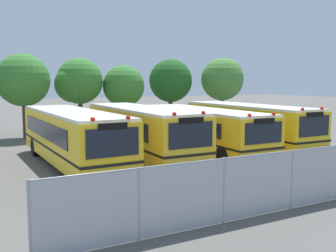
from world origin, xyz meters
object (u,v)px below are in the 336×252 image
at_px(school_bus_1, 141,130).
at_px(tree_5, 224,78).
at_px(school_bus_2, 202,128).
at_px(tree_3, 123,87).
at_px(tree_4, 171,82).
at_px(tree_1, 25,80).
at_px(tree_2, 78,82).
at_px(school_bus_3, 247,124).
at_px(school_bus_0, 72,135).

bearing_deg(school_bus_1, tree_5, -140.67).
xyz_separation_m(school_bus_2, tree_3, (-0.48, 10.74, 2.25)).
bearing_deg(tree_3, tree_5, -4.16).
bearing_deg(tree_5, school_bus_2, -131.40).
distance_m(school_bus_1, tree_4, 14.16).
xyz_separation_m(tree_1, tree_2, (3.92, 0.85, -0.15)).
distance_m(school_bus_3, tree_2, 13.52).
bearing_deg(school_bus_0, school_bus_1, 179.79).
bearing_deg(tree_5, school_bus_3, -118.62).
bearing_deg(tree_4, tree_2, -178.30).
distance_m(school_bus_0, school_bus_3, 10.90).
xyz_separation_m(tree_1, tree_5, (16.80, -0.28, 0.21)).
relative_size(school_bus_2, tree_3, 2.00).
xyz_separation_m(school_bus_0, tree_4, (11.58, 11.50, 2.58)).
height_order(school_bus_3, tree_5, tree_5).
bearing_deg(tree_3, tree_2, 172.62).
relative_size(school_bus_2, tree_2, 1.82).
bearing_deg(tree_2, tree_3, -7.38).
bearing_deg(tree_2, tree_4, 1.70).
distance_m(school_bus_0, tree_1, 10.76).
bearing_deg(tree_4, tree_1, -174.83).
xyz_separation_m(tree_1, tree_3, (7.45, 0.40, -0.49)).
height_order(school_bus_1, tree_3, tree_3).
bearing_deg(tree_5, school_bus_1, -141.51).
height_order(school_bus_0, tree_5, tree_5).
height_order(school_bus_1, tree_1, tree_1).
bearing_deg(tree_1, tree_2, 12.30).
bearing_deg(tree_1, tree_5, -0.97).
bearing_deg(school_bus_3, tree_2, -54.59).
xyz_separation_m(school_bus_2, school_bus_3, (3.53, 0.28, 0.06)).
height_order(school_bus_3, tree_4, tree_4).
bearing_deg(tree_3, school_bus_2, -87.47).
bearing_deg(school_bus_2, school_bus_1, 0.53).
xyz_separation_m(school_bus_2, tree_1, (-7.93, 10.35, 2.74)).
height_order(tree_3, tree_4, tree_4).
distance_m(school_bus_2, tree_2, 12.18).
bearing_deg(school_bus_0, tree_5, -149.64).
bearing_deg(school_bus_2, tree_3, -86.51).
relative_size(school_bus_0, tree_2, 1.84).
relative_size(tree_1, tree_5, 0.97).
xyz_separation_m(school_bus_0, school_bus_1, (3.61, 0.09, 0.02)).
distance_m(school_bus_0, tree_3, 12.99).
distance_m(school_bus_1, school_bus_3, 7.29).
xyz_separation_m(school_bus_2, tree_2, (-4.01, 11.20, 2.60)).
height_order(tree_4, tree_5, tree_5).
bearing_deg(school_bus_0, school_bus_3, -179.82).
bearing_deg(school_bus_2, tree_5, -130.45).
distance_m(tree_1, tree_2, 4.01).
height_order(school_bus_3, tree_1, tree_1).
distance_m(school_bus_2, tree_4, 12.48).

